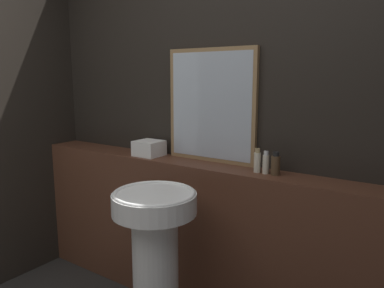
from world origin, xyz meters
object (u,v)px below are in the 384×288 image
(pedestal_sink, at_px, (155,255))
(shampoo_bottle, at_px, (257,161))
(towel_stack, at_px, (149,148))
(conditioner_bottle, at_px, (266,163))
(lotion_bottle, at_px, (276,164))
(mirror, at_px, (211,106))

(pedestal_sink, relative_size, shampoo_bottle, 6.62)
(towel_stack, xyz_separation_m, conditioner_bottle, (0.87, 0.00, 0.01))
(shampoo_bottle, xyz_separation_m, lotion_bottle, (0.11, 0.00, -0.00))
(pedestal_sink, distance_m, lotion_bottle, 0.83)
(pedestal_sink, bearing_deg, shampoo_bottle, 51.91)
(pedestal_sink, relative_size, mirror, 1.29)
(shampoo_bottle, bearing_deg, pedestal_sink, -128.09)
(shampoo_bottle, height_order, conditioner_bottle, shampoo_bottle)
(mirror, relative_size, conditioner_bottle, 5.51)
(towel_stack, relative_size, lotion_bottle, 1.36)
(lotion_bottle, bearing_deg, mirror, 168.39)
(mirror, height_order, towel_stack, mirror)
(mirror, bearing_deg, shampoo_bottle, -14.90)
(conditioner_bottle, bearing_deg, shampoo_bottle, -180.00)
(conditioner_bottle, bearing_deg, pedestal_sink, -131.82)
(towel_stack, relative_size, shampoo_bottle, 1.28)
(towel_stack, height_order, conditioner_bottle, conditioner_bottle)
(shampoo_bottle, bearing_deg, lotion_bottle, 0.00)
(mirror, distance_m, conditioner_bottle, 0.53)
(mirror, xyz_separation_m, lotion_bottle, (0.48, -0.10, -0.30))
(pedestal_sink, bearing_deg, conditioner_bottle, 48.18)
(conditioner_bottle, bearing_deg, mirror, 166.86)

